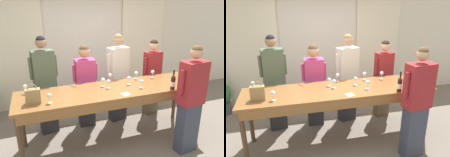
{
  "view_description": "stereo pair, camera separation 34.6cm",
  "coord_description": "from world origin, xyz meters",
  "views": [
    {
      "loc": [
        -1.19,
        -3.18,
        2.38
      ],
      "look_at": [
        0.0,
        0.08,
        1.17
      ],
      "focal_mm": 35.0,
      "sensor_mm": 36.0,
      "label": 1
    },
    {
      "loc": [
        -0.86,
        -3.28,
        2.38
      ],
      "look_at": [
        0.0,
        0.08,
        1.17
      ],
      "focal_mm": 35.0,
      "sensor_mm": 36.0,
      "label": 2
    }
  ],
  "objects": [
    {
      "name": "guest_striped_shirt",
      "position": [
        1.15,
        0.71,
        0.87
      ],
      "size": [
        0.47,
        0.29,
        1.67
      ],
      "color": "brown",
      "rests_on": "ground_plane"
    },
    {
      "name": "handbag",
      "position": [
        -1.27,
        -0.14,
        1.13
      ],
      "size": [
        0.2,
        0.1,
        0.29
      ],
      "color": "#997A4C",
      "rests_on": "tasting_bar"
    },
    {
      "name": "wine_glass_center_left",
      "position": [
        -1.38,
        0.28,
        1.13
      ],
      "size": [
        0.07,
        0.07,
        0.15
      ],
      "color": "white",
      "rests_on": "tasting_bar"
    },
    {
      "name": "wine_glass_back_left",
      "position": [
        0.45,
        -0.13,
        1.13
      ],
      "size": [
        0.07,
        0.07,
        0.15
      ],
      "color": "white",
      "rests_on": "tasting_bar"
    },
    {
      "name": "host_pouring",
      "position": [
        1.04,
        -0.67,
        0.92
      ],
      "size": [
        0.52,
        0.28,
        1.8
      ],
      "color": "#383D51",
      "rests_on": "ground_plane"
    },
    {
      "name": "wine_glass_front_right",
      "position": [
        0.06,
        0.35,
        1.13
      ],
      "size": [
        0.07,
        0.07,
        0.15
      ],
      "color": "white",
      "rests_on": "tasting_bar"
    },
    {
      "name": "wine_glass_center_mid",
      "position": [
        -1.05,
        -0.21,
        1.13
      ],
      "size": [
        0.07,
        0.07,
        0.15
      ],
      "color": "white",
      "rests_on": "tasting_bar"
    },
    {
      "name": "tasting_bar",
      "position": [
        0.0,
        -0.03,
        0.93
      ],
      "size": [
        3.17,
        0.84,
        1.02
      ],
      "color": "brown",
      "rests_on": "ground_plane"
    },
    {
      "name": "wine_glass_center_right",
      "position": [
        1.42,
        0.14,
        1.13
      ],
      "size": [
        0.07,
        0.07,
        0.15
      ],
      "color": "white",
      "rests_on": "tasting_bar"
    },
    {
      "name": "wine_glass_near_host",
      "position": [
        -0.13,
        0.16,
        1.13
      ],
      "size": [
        0.07,
        0.07,
        0.15
      ],
      "color": "white",
      "rests_on": "tasting_bar"
    },
    {
      "name": "curtain_panel_left",
      "position": [
        -1.52,
        1.93,
        1.34
      ],
      "size": [
        1.14,
        0.03,
        2.69
      ],
      "color": "#EFE5C6",
      "rests_on": "ground_plane"
    },
    {
      "name": "guest_pink_top",
      "position": [
        -0.32,
        0.71,
        0.86
      ],
      "size": [
        0.48,
        0.28,
        1.65
      ],
      "color": "#28282D",
      "rests_on": "ground_plane"
    },
    {
      "name": "wine_glass_back_right",
      "position": [
        0.32,
        0.1,
        1.13
      ],
      "size": [
        0.07,
        0.07,
        0.15
      ],
      "color": "white",
      "rests_on": "tasting_bar"
    },
    {
      "name": "pen",
      "position": [
        -0.62,
        0.31,
        1.02
      ],
      "size": [
        0.08,
        0.11,
        0.01
      ],
      "color": "maroon",
      "rests_on": "tasting_bar"
    },
    {
      "name": "ground_plane",
      "position": [
        0.0,
        0.0,
        0.0
      ],
      "size": [
        18.0,
        18.0,
        0.0
      ],
      "primitive_type": "plane",
      "color": "#70665B"
    },
    {
      "name": "napkin",
      "position": [
        0.09,
        -0.29,
        1.02
      ],
      "size": [
        0.14,
        0.14,
        0.0
      ],
      "color": "white",
      "rests_on": "tasting_bar"
    },
    {
      "name": "wine_glass_front_left",
      "position": [
        0.89,
        0.27,
        1.13
      ],
      "size": [
        0.07,
        0.07,
        0.15
      ],
      "color": "white",
      "rests_on": "tasting_bar"
    },
    {
      "name": "guest_olive_jacket",
      "position": [
        -1.06,
        0.71,
        0.95
      ],
      "size": [
        0.5,
        0.29,
        1.85
      ],
      "color": "#28282D",
      "rests_on": "ground_plane"
    },
    {
      "name": "wine_glass_front_mid",
      "position": [
        -0.08,
        0.05,
        1.13
      ],
      "size": [
        0.07,
        0.07,
        0.15
      ],
      "color": "white",
      "rests_on": "tasting_bar"
    },
    {
      "name": "wine_glass_by_bottle",
      "position": [
        -1.33,
        0.01,
        1.13
      ],
      "size": [
        0.07,
        0.07,
        0.15
      ],
      "color": "white",
      "rests_on": "tasting_bar"
    },
    {
      "name": "wall_back",
      "position": [
        0.0,
        1.99,
        1.4
      ],
      "size": [
        12.0,
        0.06,
        2.8
      ],
      "color": "silver",
      "rests_on": "ground_plane"
    },
    {
      "name": "guest_cream_sweater",
      "position": [
        0.36,
        0.71,
        0.94
      ],
      "size": [
        0.52,
        0.32,
        1.82
      ],
      "color": "#28282D",
      "rests_on": "ground_plane"
    },
    {
      "name": "wine_bottle",
      "position": [
        0.91,
        -0.35,
        1.14
      ],
      "size": [
        0.08,
        0.08,
        0.33
      ],
      "color": "black",
      "rests_on": "tasting_bar"
    },
    {
      "name": "curtain_panel_right",
      "position": [
        1.52,
        1.93,
        1.34
      ],
      "size": [
        1.14,
        0.03,
        2.69
      ],
      "color": "#EFE5C6",
      "rests_on": "ground_plane"
    },
    {
      "name": "wine_glass_back_mid",
      "position": [
        0.57,
        0.31,
        1.13
      ],
      "size": [
        0.07,
        0.07,
        0.15
      ],
      "color": "white",
      "rests_on": "tasting_bar"
    }
  ]
}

